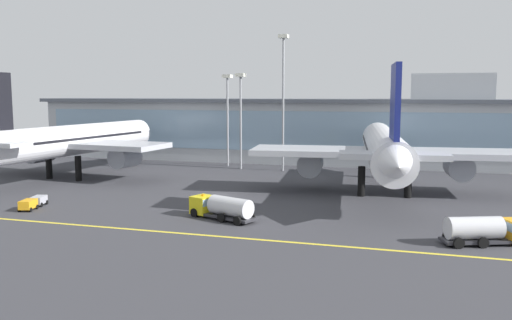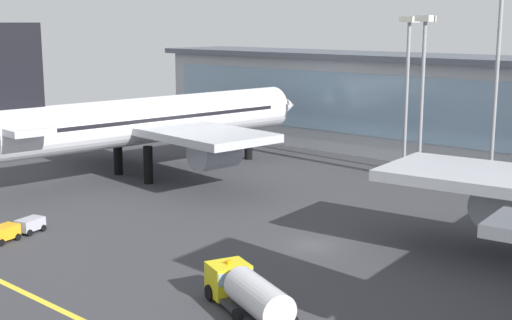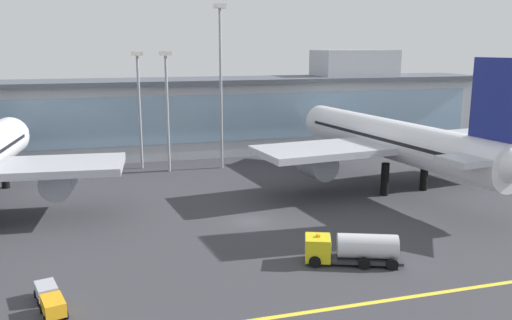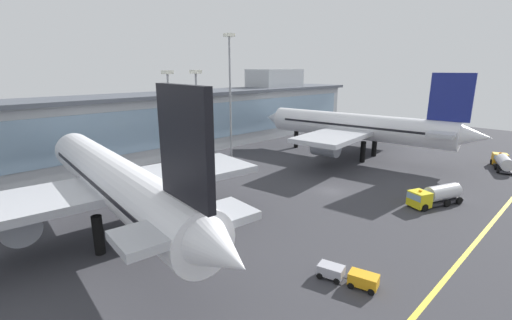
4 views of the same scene
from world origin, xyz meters
TOP-DOWN VIEW (x-y plane):
  - ground_plane at (0.00, 0.00)m, footprint 180.00×180.00m
  - airliner_near_left at (-31.49, 8.88)m, footprint 36.13×49.71m
  - fuel_tanker_truck at (5.56, -14.26)m, footprint 9.30×5.68m
  - baggage_tug_near at (-20.72, -15.70)m, footprint 2.96×5.80m
  - apron_light_mast_west at (-10.00, 31.89)m, footprint 1.80×1.80m
  - apron_light_mast_centre at (2.93, 28.30)m, footprint 1.80×1.80m
  - apron_light_mast_east at (-5.89, 28.28)m, footprint 1.80×1.80m

SIDE VIEW (x-z plane):
  - ground_plane at x=0.00m, z-range 0.00..0.00m
  - baggage_tug_near at x=-20.72m, z-range 0.09..1.49m
  - fuel_tanker_truck at x=5.56m, z-range 0.06..2.96m
  - airliner_near_left at x=-31.49m, z-range -2.48..16.04m
  - apron_light_mast_west at x=-10.00m, z-range 3.37..22.61m
  - apron_light_mast_east at x=-5.89m, z-range 3.38..22.71m
  - apron_light_mast_centre at x=2.93m, z-range 3.80..30.46m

